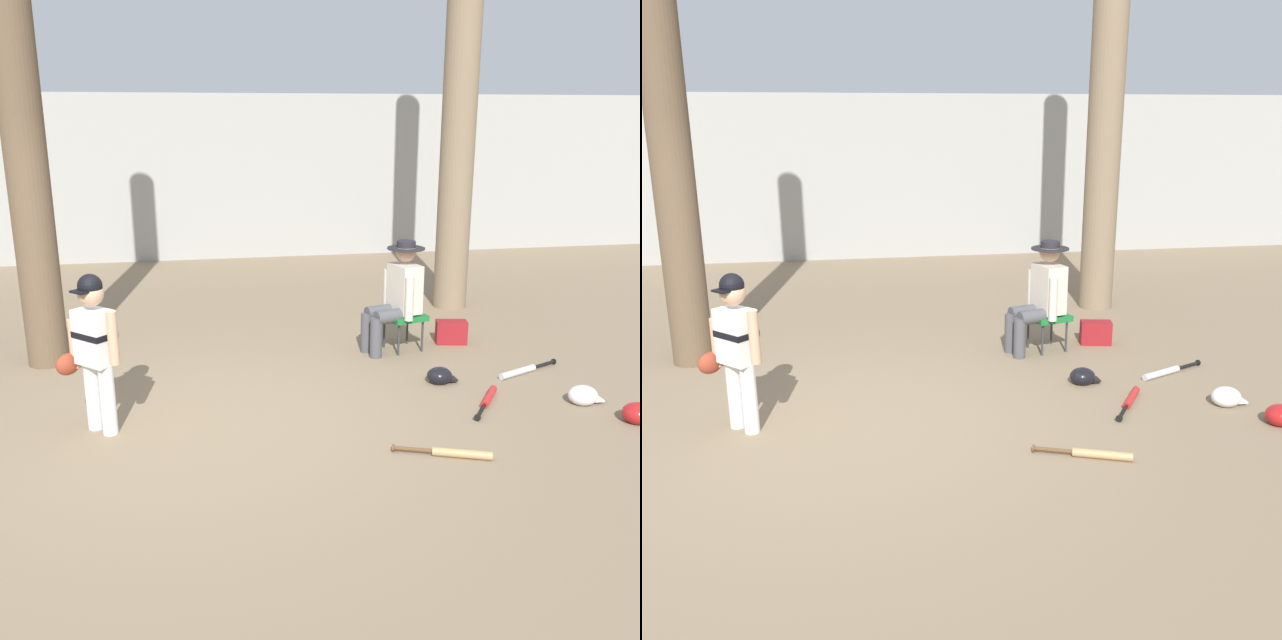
{
  "view_description": "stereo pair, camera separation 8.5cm",
  "coord_description": "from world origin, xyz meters",
  "views": [
    {
      "loc": [
        -0.05,
        -5.25,
        2.46
      ],
      "look_at": [
        1.02,
        0.46,
        0.75
      ],
      "focal_mm": 38.98,
      "sensor_mm": 36.0,
      "label": 1
    },
    {
      "loc": [
        0.03,
        -5.27,
        2.46
      ],
      "look_at": [
        1.02,
        0.46,
        0.75
      ],
      "focal_mm": 38.98,
      "sensor_mm": 36.0,
      "label": 2
    }
  ],
  "objects": [
    {
      "name": "batting_helmet_red",
      "position": [
        3.54,
        -0.5,
        0.08
      ],
      "size": [
        0.32,
        0.24,
        0.18
      ],
      "color": "#A81919",
      "rests_on": "ground"
    },
    {
      "name": "bat_red_barrel",
      "position": [
        2.48,
        0.12,
        0.03
      ],
      "size": [
        0.46,
        0.63,
        0.07
      ],
      "color": "red",
      "rests_on": "ground"
    },
    {
      "name": "bat_aluminum_silver",
      "position": [
        3.11,
        0.73,
        0.03
      ],
      "size": [
        0.75,
        0.38,
        0.07
      ],
      "color": "#B7BCC6",
      "rests_on": "ground"
    },
    {
      "name": "folding_stool",
      "position": [
        2.17,
        1.69,
        0.36
      ],
      "size": [
        0.49,
        0.49,
        0.41
      ],
      "color": "#196B2D",
      "rests_on": "ground"
    },
    {
      "name": "seated_spectator",
      "position": [
        2.07,
        1.66,
        0.64
      ],
      "size": [
        0.68,
        0.54,
        1.2
      ],
      "color": "#47474C",
      "rests_on": "ground"
    },
    {
      "name": "bat_wood_tan",
      "position": [
        1.8,
        -0.8,
        0.03
      ],
      "size": [
        0.72,
        0.33,
        0.07
      ],
      "color": "tan",
      "rests_on": "ground"
    },
    {
      "name": "tree_behind_spectator",
      "position": [
        3.32,
        3.31,
        2.76
      ],
      "size": [
        0.58,
        0.58,
        6.09
      ],
      "color": "#7F6B51",
      "rests_on": "ground"
    },
    {
      "name": "handbag_beside_stool",
      "position": [
        2.77,
        1.79,
        0.13
      ],
      "size": [
        0.37,
        0.25,
        0.26
      ],
      "primitive_type": "cube",
      "rotation": [
        0.0,
        0.0,
        -0.21
      ],
      "color": "maroon",
      "rests_on": "ground"
    },
    {
      "name": "ground_plane",
      "position": [
        0.0,
        0.0,
        0.0
      ],
      "size": [
        60.0,
        60.0,
        0.0
      ],
      "primitive_type": "plane",
      "color": "#7F6B51"
    },
    {
      "name": "concrete_back_wall",
      "position": [
        0.0,
        7.33,
        1.42
      ],
      "size": [
        18.0,
        0.36,
        2.84
      ],
      "primitive_type": "cube",
      "color": "#9E9E99",
      "rests_on": "ground"
    },
    {
      "name": "batting_helmet_white",
      "position": [
        3.3,
        -0.05,
        0.08
      ],
      "size": [
        0.31,
        0.24,
        0.18
      ],
      "color": "silver",
      "rests_on": "ground"
    },
    {
      "name": "young_ballplayer",
      "position": [
        -0.85,
        0.16,
        0.74
      ],
      "size": [
        0.57,
        0.45,
        1.31
      ],
      "color": "white",
      "rests_on": "ground"
    },
    {
      "name": "tree_near_player",
      "position": [
        -1.57,
        1.94,
        2.72
      ],
      "size": [
        0.55,
        0.55,
        5.99
      ],
      "color": "brown",
      "rests_on": "ground"
    },
    {
      "name": "batting_helmet_black",
      "position": [
        2.22,
        0.66,
        0.07
      ],
      "size": [
        0.29,
        0.22,
        0.17
      ],
      "color": "black",
      "rests_on": "ground"
    }
  ]
}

